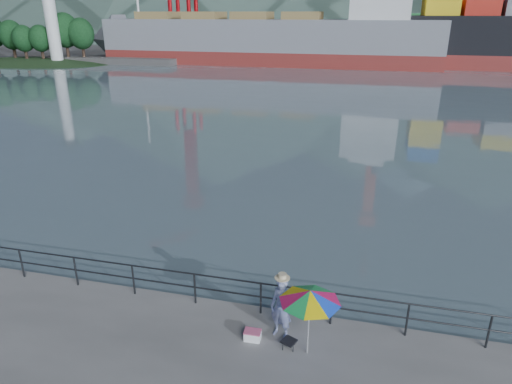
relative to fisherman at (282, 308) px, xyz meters
The scene contains 10 objects.
harbor_water 129.13m from the fisherman, 90.78° to the left, with size 500.00×280.00×0.00m, color slate.
far_dock 92.49m from the fisherman, 84.89° to the left, with size 200.00×40.00×0.40m, color #514F4C.
guardrail 1.97m from the fisherman, 155.08° to the left, with size 22.00×0.06×1.03m.
lighthouse_islet 83.38m from the fisherman, 132.87° to the left, with size 48.00×26.40×19.20m.
fisherman is the anchor object (origin of this frame).
beach_umbrella 1.25m from the fisherman, 33.02° to the right, with size 1.60×1.60×1.87m.
folding_stool 0.92m from the fisherman, 55.52° to the right, with size 0.45×0.45×0.22m.
cooler_bag 1.09m from the fisherman, 152.81° to the right, with size 0.43×0.28×0.25m, color white.
fishing_rod 1.57m from the fisherman, 100.28° to the left, with size 0.02×0.02×1.86m, color black.
bulk_carrier 70.82m from the fisherman, 101.44° to the left, with size 56.12×9.71×14.50m.
Camera 1 is at (3.54, -8.98, 8.10)m, focal length 32.00 mm.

